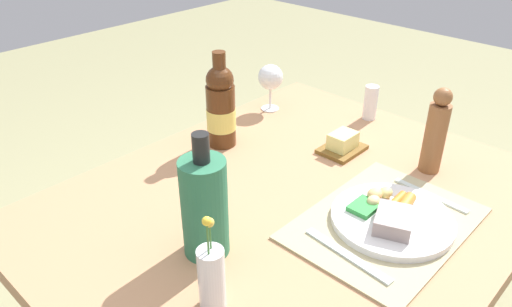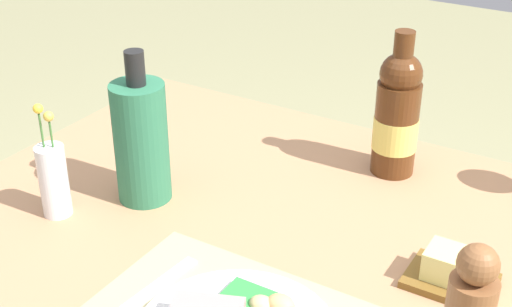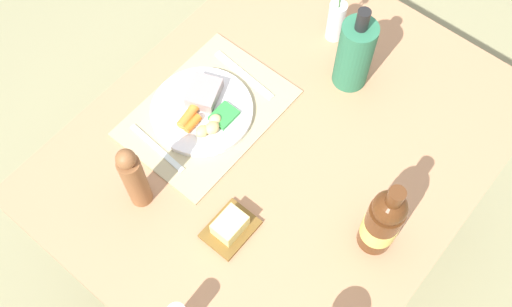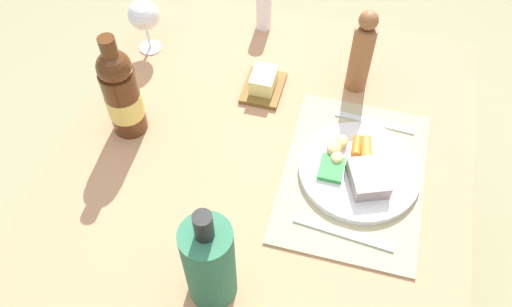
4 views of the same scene
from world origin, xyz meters
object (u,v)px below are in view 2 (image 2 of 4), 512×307
object	(u,v)px
butter_dish	(452,272)
dining_table	(272,277)
wine_bottle	(397,115)
fork	(144,296)
cooler_bottle	(141,141)
flower_vase	(53,179)

from	to	relation	value
butter_dish	dining_table	bearing A→B (deg)	-169.64
dining_table	butter_dish	distance (m)	0.30
dining_table	wine_bottle	xyz separation A→B (m)	(0.07, 0.34, 0.18)
dining_table	fork	xyz separation A→B (m)	(-0.09, -0.22, 0.07)
cooler_bottle	butter_dish	world-z (taller)	cooler_bottle
fork	butter_dish	bearing A→B (deg)	41.04
wine_bottle	fork	bearing A→B (deg)	-106.55
fork	wine_bottle	world-z (taller)	wine_bottle
cooler_bottle	wine_bottle	world-z (taller)	wine_bottle
flower_vase	butter_dish	xyz separation A→B (m)	(0.65, 0.16, -0.05)
dining_table	cooler_bottle	size ratio (longest dim) A/B	4.33
wine_bottle	butter_dish	bearing A→B (deg)	-54.10
cooler_bottle	dining_table	bearing A→B (deg)	-2.69
cooler_bottle	butter_dish	xyz separation A→B (m)	(0.56, 0.04, -0.09)
dining_table	butter_dish	world-z (taller)	butter_dish
cooler_bottle	wine_bottle	distance (m)	0.48
butter_dish	wine_bottle	size ratio (longest dim) A/B	0.46
dining_table	wine_bottle	world-z (taller)	wine_bottle
dining_table	wine_bottle	size ratio (longest dim) A/B	4.30
cooler_bottle	butter_dish	distance (m)	0.57
cooler_bottle	butter_dish	size ratio (longest dim) A/B	2.16
flower_vase	butter_dish	bearing A→B (deg)	13.98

